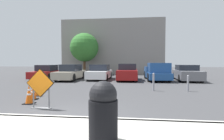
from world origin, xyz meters
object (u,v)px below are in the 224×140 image
traffic_cone_third (37,88)px  parked_car_second (71,73)px  pickup_truck (157,73)px  parked_car_fifth (187,73)px  parked_car_nearest (47,72)px  bollard_second (188,83)px  road_closed_sign (40,87)px  bollard_nearest (153,81)px  trash_bin (103,111)px  parked_car_fourth (128,73)px  parked_car_third (100,73)px  traffic_cone_nearest (29,94)px  traffic_cone_second (33,92)px

traffic_cone_third → parked_car_second: (-1.08, 7.84, 0.28)m
pickup_truck → parked_car_fifth: size_ratio=1.10×
parked_car_nearest → pickup_truck: pickup_truck is taller
parked_car_nearest → bollard_second: bearing=149.2°
parked_car_nearest → parked_car_fifth: (13.49, 0.01, 0.03)m
road_closed_sign → parked_car_second: size_ratio=0.31×
bollard_nearest → bollard_second: size_ratio=1.12×
parked_car_nearest → trash_bin: 15.53m
parked_car_nearest → pickup_truck: (10.80, -0.24, 0.08)m
bollard_second → parked_car_fourth: bearing=121.4°
parked_car_second → parked_car_fifth: (10.79, 0.60, -0.00)m
parked_car_nearest → parked_car_third: size_ratio=1.05×
traffic_cone_third → bollard_nearest: (5.96, 2.18, 0.16)m
parked_car_second → parked_car_fourth: parked_car_fourth is taller
parked_car_fifth → parked_car_fourth: bearing=7.9°
parked_car_fifth → traffic_cone_nearest: bearing=51.4°
traffic_cone_second → bollard_second: bearing=21.4°
parked_car_nearest → parked_car_fourth: bearing=174.6°
parked_car_fifth → traffic_cone_third: bearing=44.6°
parked_car_third → bollard_nearest: parked_car_third is taller
bollard_second → bollard_nearest: bearing=180.0°
parked_car_nearest → parked_car_fourth: size_ratio=1.10×
parked_car_third → bollard_second: parked_car_third is taller
traffic_cone_nearest → pickup_truck: (6.45, 9.80, 0.35)m
road_closed_sign → parked_car_second: (-2.49, 10.11, -0.12)m
bollard_second → traffic_cone_nearest: bearing=-152.6°
traffic_cone_nearest → pickup_truck: size_ratio=0.15×
traffic_cone_third → bollard_nearest: size_ratio=0.77×
traffic_cone_nearest → parked_car_nearest: bearing=113.4°
traffic_cone_third → parked_car_fourth: bearing=61.8°
parked_car_third → trash_bin: 13.72m
parked_car_third → bollard_second: size_ratio=4.58×
road_closed_sign → parked_car_third: road_closed_sign is taller
pickup_truck → bollard_second: pickup_truck is taller
parked_car_fourth → bollard_second: parked_car_fourth is taller
pickup_truck → trash_bin: (-2.89, -13.13, 0.01)m
trash_bin → bollard_second: bearing=62.1°
traffic_cone_second → parked_car_second: size_ratio=0.14×
pickup_truck → bollard_nearest: size_ratio=4.84×
parked_car_nearest → parked_car_third: parked_car_third is taller
traffic_cone_nearest → parked_car_second: (-1.64, 9.46, 0.30)m
road_closed_sign → parked_car_third: bearing=88.9°
parked_car_second → bollard_nearest: bearing=142.0°
road_closed_sign → trash_bin: 3.81m
parked_car_fifth → bollard_second: (-1.82, -6.25, -0.17)m
traffic_cone_second → bollard_second: (7.65, 2.99, 0.17)m
traffic_cone_second → bollard_nearest: (5.71, 2.99, 0.23)m
traffic_cone_second → parked_car_second: 8.76m
parked_car_nearest → trash_bin: parked_car_nearest is taller
traffic_cone_third → parked_car_fifth: parked_car_fifth is taller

